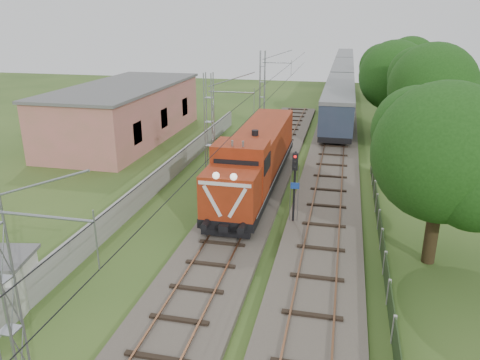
% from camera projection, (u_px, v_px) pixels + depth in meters
% --- Properties ---
extents(ground, '(140.00, 140.00, 0.00)m').
position_uv_depth(ground, '(201.00, 288.00, 20.79)').
color(ground, '#2C481B').
rests_on(ground, ground).
extents(track_main, '(4.20, 70.00, 0.45)m').
position_uv_depth(track_main, '(237.00, 220.00, 27.17)').
color(track_main, '#6B6054').
rests_on(track_main, ground).
extents(track_side, '(4.20, 80.00, 0.45)m').
position_uv_depth(track_side, '(332.00, 161.00, 38.09)').
color(track_side, '#6B6054').
rests_on(track_side, ground).
extents(catenary, '(3.31, 70.00, 8.00)m').
position_uv_depth(catenary, '(210.00, 133.00, 31.08)').
color(catenary, gray).
rests_on(catenary, ground).
extents(boundary_wall, '(0.25, 40.00, 1.50)m').
position_uv_depth(boundary_wall, '(163.00, 176.00, 32.92)').
color(boundary_wall, '#9E9E99').
rests_on(boundary_wall, ground).
extents(station_building, '(8.40, 20.40, 5.22)m').
position_uv_depth(station_building, '(125.00, 112.00, 45.09)').
color(station_building, '#D17071').
rests_on(station_building, ground).
extents(fence, '(0.12, 32.00, 1.20)m').
position_uv_depth(fence, '(385.00, 263.00, 21.69)').
color(fence, black).
rests_on(fence, ground).
extents(locomotive, '(3.07, 17.56, 4.46)m').
position_uv_depth(locomotive, '(256.00, 157.00, 31.92)').
color(locomotive, black).
rests_on(locomotive, ground).
extents(coach_rake, '(3.16, 70.39, 3.65)m').
position_uv_depth(coach_rake, '(343.00, 75.00, 73.32)').
color(coach_rake, black).
rests_on(coach_rake, ground).
extents(signal_post, '(0.49, 0.38, 4.43)m').
position_uv_depth(signal_post, '(295.00, 176.00, 25.88)').
color(signal_post, black).
rests_on(signal_post, ground).
extents(relay_hut, '(2.64, 2.64, 2.33)m').
position_uv_depth(relay_hut, '(6.00, 281.00, 19.14)').
color(relay_hut, silver).
rests_on(relay_hut, ground).
extents(tree_a, '(6.81, 6.49, 8.83)m').
position_uv_depth(tree_a, '(446.00, 154.00, 21.15)').
color(tree_a, '#3E3019').
rests_on(tree_a, ground).
extents(tree_b, '(7.36, 7.01, 9.54)m').
position_uv_depth(tree_b, '(434.00, 88.00, 37.28)').
color(tree_b, '#3E3019').
rests_on(tree_b, ground).
extents(tree_c, '(7.17, 6.83, 9.29)m').
position_uv_depth(tree_c, '(395.00, 77.00, 45.43)').
color(tree_c, '#3E3019').
rests_on(tree_c, ground).
extents(tree_d, '(6.97, 6.64, 9.04)m').
position_uv_depth(tree_d, '(410.00, 64.00, 58.69)').
color(tree_d, '#3E3019').
rests_on(tree_d, ground).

